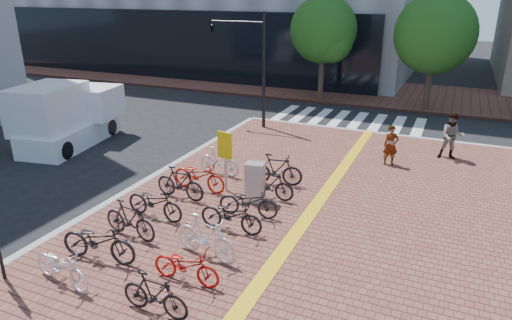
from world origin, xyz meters
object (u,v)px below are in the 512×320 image
at_px(bike_10, 231,215).
at_px(pedestrian_b, 452,136).
at_px(bike_9, 206,237).
at_px(box_truck, 67,117).
at_px(bike_3, 155,202).
at_px(bike_6, 219,161).
at_px(bike_11, 248,202).
at_px(bike_1, 98,241).
at_px(bike_5, 199,175).
at_px(bike_4, 180,183).
at_px(pedestrian_a, 391,145).
at_px(bike_8, 186,265).
at_px(bike_0, 61,266).
at_px(bike_12, 269,184).
at_px(bike_7, 155,294).
at_px(bike_2, 130,219).
at_px(yellow_sign, 225,151).
at_px(utility_box, 255,182).
at_px(traffic_light_pole, 240,48).
at_px(bike_13, 276,169).

height_order(bike_10, pedestrian_b, pedestrian_b).
height_order(bike_9, bike_10, bike_9).
relative_size(bike_9, box_truck, 0.37).
height_order(bike_3, bike_6, bike_6).
relative_size(bike_3, bike_11, 1.07).
height_order(bike_1, pedestrian_b, pedestrian_b).
distance_m(bike_5, box_truck, 8.02).
distance_m(bike_4, pedestrian_a, 7.98).
bearing_deg(bike_9, bike_8, -164.38).
bearing_deg(bike_11, bike_0, 144.90).
height_order(bike_3, bike_12, bike_3).
distance_m(bike_4, bike_7, 5.50).
bearing_deg(bike_7, bike_4, 27.86).
distance_m(bike_1, bike_10, 3.43).
bearing_deg(bike_1, bike_2, -5.55).
height_order(bike_1, bike_12, bike_1).
bearing_deg(bike_7, yellow_sign, 14.47).
bearing_deg(box_truck, utility_box, -12.41).
height_order(bike_11, traffic_light_pole, traffic_light_pole).
xyz_separation_m(bike_0, bike_9, (2.38, 2.25, 0.10)).
bearing_deg(bike_12, bike_4, 113.94).
xyz_separation_m(bike_4, pedestrian_b, (7.59, 7.35, 0.39)).
bearing_deg(bike_3, pedestrian_b, -37.65).
relative_size(bike_0, bike_7, 1.12).
relative_size(bike_4, traffic_light_pole, 0.33).
distance_m(pedestrian_b, box_truck, 15.72).
relative_size(bike_11, box_truck, 0.35).
distance_m(bike_4, pedestrian_b, 10.58).
relative_size(bike_3, bike_6, 1.13).
bearing_deg(bike_13, yellow_sign, 123.19).
height_order(bike_12, traffic_light_pole, traffic_light_pole).
bearing_deg(bike_2, bike_0, -174.81).
relative_size(bike_7, bike_13, 0.87).
relative_size(bike_4, bike_8, 1.05).
bearing_deg(bike_2, bike_9, -84.43).
xyz_separation_m(bike_5, bike_8, (2.32, -4.50, -0.08)).
bearing_deg(bike_11, box_truck, 64.78).
bearing_deg(bike_9, bike_11, 8.93).
xyz_separation_m(bike_4, yellow_sign, (1.05, 1.07, 0.88)).
xyz_separation_m(bike_6, traffic_light_pole, (-2.13, 6.16, 3.16)).
distance_m(bike_11, pedestrian_b, 9.17).
height_order(bike_5, box_truck, box_truck).
distance_m(bike_12, box_truck, 10.24).
height_order(bike_4, traffic_light_pole, traffic_light_pole).
height_order(bike_1, traffic_light_pole, traffic_light_pole).
bearing_deg(bike_13, bike_12, -178.25).
relative_size(bike_10, pedestrian_b, 1.00).
xyz_separation_m(bike_8, pedestrian_b, (5.06, 11.05, 0.48)).
relative_size(bike_2, bike_7, 1.11).
height_order(bike_0, bike_6, bike_6).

